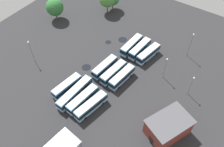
# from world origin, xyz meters

# --- Properties ---
(ground_plane) EXTENTS (105.56, 105.56, 0.00)m
(ground_plane) POSITION_xyz_m (0.00, 0.00, 0.00)
(ground_plane) COLOR #28282B
(bus_row0_slot1) EXTENTS (11.10, 3.07, 3.49)m
(bus_row0_slot1) POSITION_xyz_m (-14.06, -0.14, 1.84)
(bus_row0_slot1) COLOR teal
(bus_row0_slot1) RESTS_ON ground_plane
(bus_row0_slot2) EXTENTS (10.88, 3.33, 3.49)m
(bus_row0_slot2) POSITION_xyz_m (-14.12, 3.26, 1.84)
(bus_row0_slot2) COLOR teal
(bus_row0_slot2) RESTS_ON ground_plane
(bus_row0_slot3) EXTENTS (10.63, 4.26, 3.49)m
(bus_row0_slot3) POSITION_xyz_m (-13.68, 6.96, 1.84)
(bus_row0_slot3) COLOR teal
(bus_row0_slot3) RESTS_ON ground_plane
(bus_row1_slot1) EXTENTS (10.54, 3.48, 3.49)m
(bus_row1_slot1) POSITION_xyz_m (0.03, -1.87, 1.84)
(bus_row1_slot1) COLOR teal
(bus_row1_slot1) RESTS_ON ground_plane
(bus_row1_slot2) EXTENTS (10.90, 3.67, 3.49)m
(bus_row1_slot2) POSITION_xyz_m (0.37, 1.83, 1.84)
(bus_row1_slot2) COLOR teal
(bus_row1_slot2) RESTS_ON ground_plane
(bus_row1_slot3) EXTENTS (10.69, 3.68, 3.49)m
(bus_row1_slot3) POSITION_xyz_m (0.44, 5.15, 1.84)
(bus_row1_slot3) COLOR teal
(bus_row1_slot3) RESTS_ON ground_plane
(bus_row2_slot0) EXTENTS (10.55, 3.84, 3.49)m
(bus_row2_slot0) POSITION_xyz_m (13.17, -6.72, 1.84)
(bus_row2_slot0) COLOR teal
(bus_row2_slot0) RESTS_ON ground_plane
(bus_row2_slot1) EXTENTS (13.52, 3.10, 3.49)m
(bus_row2_slot1) POSITION_xyz_m (13.67, -3.11, 1.84)
(bus_row2_slot1) COLOR teal
(bus_row2_slot1) RESTS_ON ground_plane
(bus_row2_slot2) EXTENTS (11.39, 3.72, 3.49)m
(bus_row2_slot2) POSITION_xyz_m (14.19, 0.31, 1.84)
(bus_row2_slot2) COLOR teal
(bus_row2_slot2) RESTS_ON ground_plane
(bus_row2_slot3) EXTENTS (11.37, 4.44, 3.49)m
(bus_row2_slot3) POSITION_xyz_m (14.61, 3.72, 1.84)
(bus_row2_slot3) COLOR teal
(bus_row2_slot3) RESTS_ON ground_plane
(depot_building) EXTENTS (13.65, 11.74, 5.83)m
(depot_building) POSITION_xyz_m (8.74, 25.12, 2.94)
(depot_building) COLOR maroon
(depot_building) RESTS_ON ground_plane
(maintenance_shelter) EXTENTS (9.16, 7.16, 4.00)m
(maintenance_shelter) POSITION_xyz_m (29.17, 5.75, 3.79)
(maintenance_shelter) COLOR slate
(maintenance_shelter) RESTS_ON ground_plane
(lamp_post_far_corner) EXTENTS (0.56, 0.28, 8.44)m
(lamp_post_far_corner) POSITION_xyz_m (-8.55, 15.38, 4.64)
(lamp_post_far_corner) COLOR slate
(lamp_post_far_corner) RESTS_ON ground_plane
(lamp_post_mid_lot) EXTENTS (0.56, 0.28, 9.68)m
(lamp_post_mid_lot) POSITION_xyz_m (-22.48, 17.86, 5.26)
(lamp_post_mid_lot) COLOR slate
(lamp_post_mid_lot) RESTS_ON ground_plane
(lamp_post_near_entrance) EXTENTS (0.56, 0.28, 7.75)m
(lamp_post_near_entrance) POSITION_xyz_m (-6.78, 24.81, 4.29)
(lamp_post_near_entrance) COLOR slate
(lamp_post_near_entrance) RESTS_ON ground_plane
(lamp_post_by_building) EXTENTS (0.56, 0.28, 8.60)m
(lamp_post_by_building) POSITION_xyz_m (10.04, -24.91, 4.72)
(lamp_post_by_building) COLOR slate
(lamp_post_by_building) RESTS_ON ground_plane
(tree_northwest) EXTENTS (7.01, 7.01, 8.92)m
(tree_northwest) POSITION_xyz_m (-12.35, -35.27, 5.41)
(tree_northwest) COLOR brown
(tree_northwest) RESTS_ON ground_plane
(puddle_back_corner) EXTENTS (2.32, 2.32, 0.01)m
(puddle_back_corner) POSITION_xyz_m (-12.32, -9.15, 0.00)
(puddle_back_corner) COLOR black
(puddle_back_corner) RESTS_ON ground_plane
(puddle_centre_drain) EXTENTS (3.16, 3.16, 0.01)m
(puddle_centre_drain) POSITION_xyz_m (2.39, -7.94, 0.00)
(puddle_centre_drain) COLOR black
(puddle_centre_drain) RESTS_ON ground_plane
(puddle_near_shelter) EXTENTS (3.40, 3.40, 0.01)m
(puddle_near_shelter) POSITION_xyz_m (-16.56, -5.47, 0.00)
(puddle_near_shelter) COLOR black
(puddle_near_shelter) RESTS_ON ground_plane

